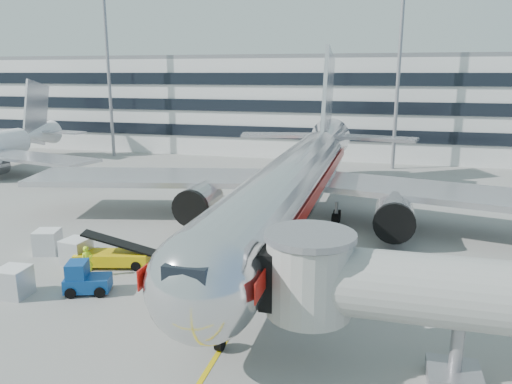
% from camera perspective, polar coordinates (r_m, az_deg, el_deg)
% --- Properties ---
extents(ground, '(180.00, 180.00, 0.00)m').
position_cam_1_polar(ground, '(31.97, 0.62, -10.40)').
color(ground, gray).
rests_on(ground, ground).
extents(lead_in_line, '(0.25, 70.00, 0.01)m').
position_cam_1_polar(lead_in_line, '(41.09, 4.07, -4.89)').
color(lead_in_line, yellow).
rests_on(lead_in_line, ground).
extents(main_jet, '(50.95, 48.70, 16.06)m').
position_cam_1_polar(main_jet, '(41.61, 4.62, 1.37)').
color(main_jet, silver).
rests_on(main_jet, ground).
extents(jet_bridge, '(17.80, 4.50, 7.00)m').
position_cam_1_polar(jet_bridge, '(22.82, 26.71, -11.48)').
color(jet_bridge, silver).
rests_on(jet_bridge, ground).
extents(terminal, '(150.00, 24.25, 15.60)m').
position_cam_1_polar(terminal, '(86.73, 10.26, 9.90)').
color(terminal, silver).
rests_on(terminal, ground).
extents(light_mast_west, '(2.40, 1.20, 25.45)m').
position_cam_1_polar(light_mast_west, '(82.03, -16.59, 14.32)').
color(light_mast_west, gray).
rests_on(light_mast_west, ground).
extents(light_mast_centre, '(2.40, 1.20, 25.45)m').
position_cam_1_polar(light_mast_centre, '(70.36, 16.08, 14.57)').
color(light_mast_centre, gray).
rests_on(light_mast_centre, ground).
extents(belt_loader, '(5.31, 2.95, 2.48)m').
position_cam_1_polar(belt_loader, '(35.75, -16.07, -7.09)').
color(belt_loader, yellow).
rests_on(belt_loader, ground).
extents(baggage_tug, '(2.98, 2.36, 1.97)m').
position_cam_1_polar(baggage_tug, '(32.06, -18.99, -9.43)').
color(baggage_tug, navy).
rests_on(baggage_tug, ground).
extents(cargo_container_left, '(1.86, 1.86, 1.78)m').
position_cam_1_polar(cargo_container_left, '(36.90, -19.84, -6.40)').
color(cargo_container_left, silver).
rests_on(cargo_container_left, ground).
extents(cargo_container_right, '(2.06, 2.06, 1.78)m').
position_cam_1_polar(cargo_container_right, '(39.69, -22.71, -5.27)').
color(cargo_container_right, silver).
rests_on(cargo_container_right, ground).
extents(cargo_container_front, '(1.76, 1.76, 1.78)m').
position_cam_1_polar(cargo_container_front, '(33.22, -25.94, -9.22)').
color(cargo_container_front, silver).
rests_on(cargo_container_front, ground).
extents(ramp_worker, '(0.85, 0.88, 2.03)m').
position_cam_1_polar(ramp_worker, '(34.46, -18.72, -7.52)').
color(ramp_worker, '#CFFF1A').
rests_on(ramp_worker, ground).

